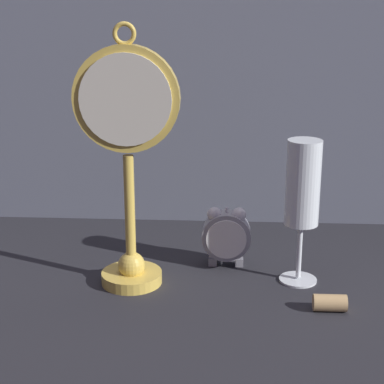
{
  "coord_description": "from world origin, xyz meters",
  "views": [
    {
      "loc": [
        0.05,
        -0.75,
        0.39
      ],
      "look_at": [
        0.0,
        0.08,
        0.13
      ],
      "focal_mm": 60.0,
      "sensor_mm": 36.0,
      "label": 1
    }
  ],
  "objects": [
    {
      "name": "wine_cork",
      "position": [
        0.18,
        -0.01,
        0.01
      ],
      "size": [
        0.04,
        0.02,
        0.02
      ],
      "primitive_type": "cylinder",
      "rotation": [
        0.0,
        1.57,
        0.0
      ],
      "color": "tan",
      "rests_on": "ground_plane"
    },
    {
      "name": "pocket_watch_on_stand",
      "position": [
        -0.08,
        0.06,
        0.18
      ],
      "size": [
        0.14,
        0.08,
        0.35
      ],
      "color": "gold",
      "rests_on": "ground_plane"
    },
    {
      "name": "ground_plane",
      "position": [
        0.0,
        0.0,
        0.0
      ],
      "size": [
        4.0,
        4.0,
        0.0
      ],
      "primitive_type": "plane",
      "color": "#232328"
    },
    {
      "name": "alarm_clock_twin_bell",
      "position": [
        0.05,
        0.13,
        0.05
      ],
      "size": [
        0.07,
        0.03,
        0.09
      ],
      "color": "gray",
      "rests_on": "ground_plane"
    },
    {
      "name": "fabric_backdrop_drape",
      "position": [
        0.0,
        0.33,
        0.28
      ],
      "size": [
        1.66,
        0.01,
        0.57
      ],
      "primitive_type": "cube",
      "color": "slate",
      "rests_on": "ground_plane"
    },
    {
      "name": "champagne_flute",
      "position": [
        0.15,
        0.08,
        0.13
      ],
      "size": [
        0.05,
        0.05,
        0.2
      ],
      "color": "silver",
      "rests_on": "ground_plane"
    }
  ]
}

